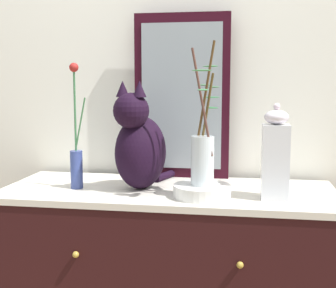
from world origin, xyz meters
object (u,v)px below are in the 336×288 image
(cat_sitting, at_px, (139,145))
(vase_glass_clear, at_px, (203,152))
(jar_lidded_porcelain, at_px, (275,156))
(bowl_porcelain, at_px, (202,191))
(mirror_leaning, at_px, (182,97))
(vase_slim_green, at_px, (76,156))

(cat_sitting, distance_m, vase_glass_clear, 0.27)
(jar_lidded_porcelain, bearing_deg, bowl_porcelain, -175.90)
(mirror_leaning, relative_size, vase_slim_green, 1.45)
(vase_slim_green, relative_size, bowl_porcelain, 2.32)
(vase_slim_green, bearing_deg, bowl_porcelain, -6.88)
(mirror_leaning, height_order, vase_slim_green, mirror_leaning)
(mirror_leaning, height_order, vase_glass_clear, mirror_leaning)
(jar_lidded_porcelain, bearing_deg, vase_slim_green, 176.83)
(bowl_porcelain, distance_m, vase_glass_clear, 0.14)
(mirror_leaning, xyz_separation_m, vase_glass_clear, (0.13, -0.35, -0.19))
(mirror_leaning, bearing_deg, bowl_porcelain, -70.40)
(jar_lidded_porcelain, bearing_deg, cat_sitting, 171.93)
(vase_glass_clear, bearing_deg, cat_sitting, 160.68)
(bowl_porcelain, relative_size, vase_glass_clear, 0.41)
(vase_glass_clear, bearing_deg, bowl_porcelain, -133.01)
(mirror_leaning, xyz_separation_m, jar_lidded_porcelain, (0.39, -0.33, -0.20))
(jar_lidded_porcelain, bearing_deg, vase_glass_clear, -176.21)
(cat_sitting, xyz_separation_m, vase_slim_green, (-0.25, -0.03, -0.04))
(mirror_leaning, height_order, jar_lidded_porcelain, mirror_leaning)
(vase_glass_clear, bearing_deg, mirror_leaning, 109.88)
(bowl_porcelain, xyz_separation_m, jar_lidded_porcelain, (0.26, 0.02, 0.14))
(vase_slim_green, bearing_deg, cat_sitting, 7.08)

